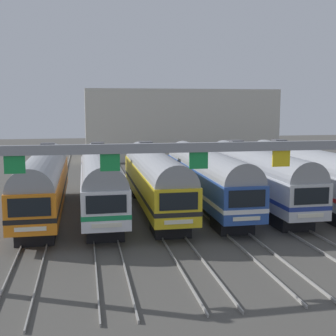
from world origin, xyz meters
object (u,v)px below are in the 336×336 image
Objects in this scene: commuter_train_white at (100,179)px; commuter_train_silver at (256,174)px; commuter_train_orange at (44,180)px; catenary_gantry at (240,165)px; commuter_train_blue at (207,176)px; commuter_train_yellow at (155,177)px; commuter_train_stainless at (304,173)px.

commuter_train_white is 1.00× the size of commuter_train_silver.
commuter_train_orange is 17.25m from catenary_gantry.
catenary_gantry is (-2.08, -13.49, 2.67)m from commuter_train_blue.
commuter_train_yellow is 8.32m from commuter_train_silver.
commuter_train_yellow is 13.92m from catenary_gantry.
commuter_train_blue is at bearing -179.97° from commuter_train_stainless.
commuter_train_blue is at bearing -0.06° from commuter_train_yellow.
commuter_train_stainless is at bearing 0.00° from commuter_train_white.
commuter_train_blue is at bearing -0.03° from commuter_train_white.
commuter_train_yellow reaches higher than commuter_train_blue.
catenary_gantry is at bearing -127.61° from commuter_train_stainless.
commuter_train_yellow is at bearing 179.94° from commuter_train_blue.
commuter_train_yellow is (8.32, 0.00, 0.00)m from commuter_train_orange.
commuter_train_orange reaches higher than commuter_train_blue.
commuter_train_white reaches higher than commuter_train_blue.
commuter_train_orange is at bearing 180.00° from commuter_train_yellow.
commuter_train_stainless is (16.64, 0.00, 0.00)m from commuter_train_white.
commuter_train_orange is 1.00× the size of commuter_train_yellow.
catenary_gantry reaches higher than commuter_train_yellow.
commuter_train_stainless is at bearing 0.00° from commuter_train_silver.
commuter_train_white is at bearing 180.00° from commuter_train_yellow.
commuter_train_silver is 0.69× the size of catenary_gantry.
commuter_train_stainless is at bearing 52.39° from catenary_gantry.
commuter_train_white is 15.11m from catenary_gantry.
commuter_train_stainless is at bearing 0.00° from commuter_train_orange.
commuter_train_orange is at bearing 127.61° from catenary_gantry.
commuter_train_orange is at bearing 180.00° from commuter_train_silver.
commuter_train_silver is (8.32, 0.00, 0.00)m from commuter_train_yellow.
commuter_train_orange is 16.64m from commuter_train_silver.
commuter_train_stainless is (12.48, 0.00, 0.00)m from commuter_train_yellow.
catenary_gantry is at bearing -81.24° from commuter_train_yellow.
commuter_train_blue is 13.91m from catenary_gantry.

